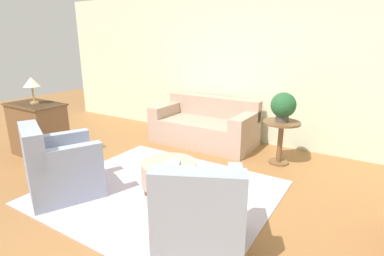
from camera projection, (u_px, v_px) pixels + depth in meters
The scene contains 11 objects.
ground_plane at pixel (160, 192), 3.85m from camera, with size 16.00×16.00×0.00m, color #996638.
wall_back at pixel (244, 67), 5.59m from camera, with size 9.13×0.12×2.80m.
rug at pixel (160, 192), 3.85m from camera, with size 2.77×2.41×0.01m.
couch at pixel (204, 127), 5.64m from camera, with size 1.90×0.94×0.84m.
armchair_left at pixel (59, 168), 3.70m from camera, with size 1.03×1.05×0.92m.
armchair_right at pixel (200, 217), 2.67m from camera, with size 1.03×1.05×0.92m.
ottoman_table at pixel (169, 173), 3.76m from camera, with size 0.69×0.69×0.41m.
side_table at pixel (281, 135), 4.64m from camera, with size 0.57×0.57×0.68m.
dresser at pixel (38, 129), 5.01m from camera, with size 0.96×0.58×0.89m.
potted_plant_on_side_table at pixel (283, 106), 4.51m from camera, with size 0.38×0.38×0.45m.
table_lamp at pixel (32, 83), 4.80m from camera, with size 0.26×0.26×0.43m.
Camera 1 is at (2.18, -2.72, 1.88)m, focal length 28.00 mm.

